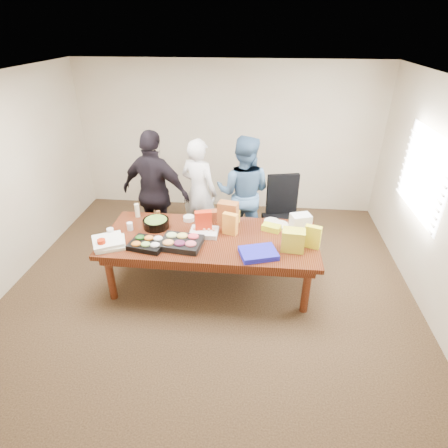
# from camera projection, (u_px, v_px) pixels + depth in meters

# --- Properties ---
(floor) EXTENTS (5.50, 5.00, 0.02)m
(floor) POSITION_uv_depth(u_px,v_px,m) (211.00, 283.00, 5.16)
(floor) COLOR #47301E
(floor) RESTS_ON ground
(ceiling) EXTENTS (5.50, 5.00, 0.02)m
(ceiling) POSITION_uv_depth(u_px,v_px,m) (207.00, 78.00, 3.83)
(ceiling) COLOR white
(ceiling) RESTS_ON wall_back
(wall_back) EXTENTS (5.50, 0.04, 2.70)m
(wall_back) POSITION_uv_depth(u_px,v_px,m) (228.00, 139.00, 6.66)
(wall_back) COLOR beige
(wall_back) RESTS_ON floor
(wall_front) EXTENTS (5.50, 0.04, 2.70)m
(wall_front) POSITION_uv_depth(u_px,v_px,m) (156.00, 359.00, 2.33)
(wall_front) COLOR beige
(wall_front) RESTS_ON floor
(wall_left) EXTENTS (0.04, 5.00, 2.70)m
(wall_left) POSITION_uv_depth(u_px,v_px,m) (0.00, 187.00, 4.74)
(wall_left) COLOR beige
(wall_left) RESTS_ON floor
(wall_right) EXTENTS (0.04, 5.00, 2.70)m
(wall_right) POSITION_uv_depth(u_px,v_px,m) (442.00, 206.00, 4.26)
(wall_right) COLOR beige
(wall_right) RESTS_ON floor
(window_panel) EXTENTS (0.03, 1.40, 1.10)m
(window_panel) POSITION_uv_depth(u_px,v_px,m) (423.00, 175.00, 4.70)
(window_panel) COLOR white
(window_panel) RESTS_ON wall_right
(window_blinds) EXTENTS (0.04, 1.36, 1.00)m
(window_blinds) POSITION_uv_depth(u_px,v_px,m) (420.00, 175.00, 4.71)
(window_blinds) COLOR beige
(window_blinds) RESTS_ON wall_right
(conference_table) EXTENTS (2.80, 1.20, 0.75)m
(conference_table) POSITION_uv_depth(u_px,v_px,m) (211.00, 260.00, 4.97)
(conference_table) COLOR #4C1C0F
(conference_table) RESTS_ON floor
(office_chair) EXTENTS (0.71, 0.71, 1.16)m
(office_chair) POSITION_uv_depth(u_px,v_px,m) (281.00, 219.00, 5.58)
(office_chair) COLOR black
(office_chair) RESTS_ON floor
(person_center) EXTENTS (0.74, 0.63, 1.72)m
(person_center) POSITION_uv_depth(u_px,v_px,m) (199.00, 192.00, 5.78)
(person_center) COLOR white
(person_center) RESTS_ON floor
(person_right) EXTENTS (0.97, 0.81, 1.80)m
(person_right) POSITION_uv_depth(u_px,v_px,m) (243.00, 193.00, 5.66)
(person_right) COLOR #3D6088
(person_right) RESTS_ON floor
(person_left) EXTENTS (1.21, 0.76, 1.91)m
(person_left) POSITION_uv_depth(u_px,v_px,m) (156.00, 193.00, 5.51)
(person_left) COLOR black
(person_left) RESTS_ON floor
(veggie_tray) EXTENTS (0.49, 0.42, 0.07)m
(veggie_tray) POSITION_uv_depth(u_px,v_px,m) (148.00, 244.00, 4.58)
(veggie_tray) COLOR black
(veggie_tray) RESTS_ON conference_table
(fruit_tray) EXTENTS (0.55, 0.46, 0.08)m
(fruit_tray) POSITION_uv_depth(u_px,v_px,m) (181.00, 243.00, 4.59)
(fruit_tray) COLOR black
(fruit_tray) RESTS_ON conference_table
(sheet_cake) EXTENTS (0.37, 0.28, 0.06)m
(sheet_cake) POSITION_uv_depth(u_px,v_px,m) (204.00, 232.00, 4.84)
(sheet_cake) COLOR white
(sheet_cake) RESTS_ON conference_table
(salad_bowl) EXTENTS (0.41, 0.41, 0.12)m
(salad_bowl) POSITION_uv_depth(u_px,v_px,m) (156.00, 223.00, 4.99)
(salad_bowl) COLOR black
(salad_bowl) RESTS_ON conference_table
(chip_bag_blue) EXTENTS (0.51, 0.44, 0.07)m
(chip_bag_blue) POSITION_uv_depth(u_px,v_px,m) (258.00, 253.00, 4.40)
(chip_bag_blue) COLOR #1B1BBA
(chip_bag_blue) RESTS_ON conference_table
(chip_bag_red) EXTENTS (0.23, 0.14, 0.32)m
(chip_bag_red) POSITION_uv_depth(u_px,v_px,m) (203.00, 222.00, 4.81)
(chip_bag_red) COLOR red
(chip_bag_red) RESTS_ON conference_table
(chip_bag_yellow) EXTENTS (0.21, 0.14, 0.30)m
(chip_bag_yellow) POSITION_uv_depth(u_px,v_px,m) (313.00, 237.00, 4.51)
(chip_bag_yellow) COLOR yellow
(chip_bag_yellow) RESTS_ON conference_table
(chip_bag_orange) EXTENTS (0.21, 0.14, 0.30)m
(chip_bag_orange) POSITION_uv_depth(u_px,v_px,m) (230.00, 224.00, 4.80)
(chip_bag_orange) COLOR orange
(chip_bag_orange) RESTS_ON conference_table
(mayo_jar) EXTENTS (0.10, 0.10, 0.14)m
(mayo_jar) POSITION_uv_depth(u_px,v_px,m) (230.00, 218.00, 5.10)
(mayo_jar) COLOR white
(mayo_jar) RESTS_ON conference_table
(mustard_bottle) EXTENTS (0.08, 0.08, 0.18)m
(mustard_bottle) POSITION_uv_depth(u_px,v_px,m) (238.00, 216.00, 5.11)
(mustard_bottle) COLOR gold
(mustard_bottle) RESTS_ON conference_table
(dressing_bottle) EXTENTS (0.07, 0.07, 0.18)m
(dressing_bottle) POSITION_uv_depth(u_px,v_px,m) (159.00, 217.00, 5.10)
(dressing_bottle) COLOR brown
(dressing_bottle) RESTS_ON conference_table
(ranch_bottle) EXTENTS (0.07, 0.07, 0.20)m
(ranch_bottle) POSITION_uv_depth(u_px,v_px,m) (137.00, 210.00, 5.24)
(ranch_bottle) COLOR beige
(ranch_bottle) RESTS_ON conference_table
(banana_bunch) EXTENTS (0.28, 0.22, 0.08)m
(banana_bunch) POSITION_uv_depth(u_px,v_px,m) (271.00, 228.00, 4.93)
(banana_bunch) COLOR yellow
(banana_bunch) RESTS_ON conference_table
(bread_loaf) EXTENTS (0.32, 0.21, 0.12)m
(bread_loaf) POSITION_uv_depth(u_px,v_px,m) (211.00, 215.00, 5.22)
(bread_loaf) COLOR brown
(bread_loaf) RESTS_ON conference_table
(kraft_bag) EXTENTS (0.29, 0.20, 0.35)m
(kraft_bag) POSITION_uv_depth(u_px,v_px,m) (228.00, 214.00, 4.98)
(kraft_bag) COLOR #975325
(kraft_bag) RESTS_ON conference_table
(red_cup) EXTENTS (0.12, 0.12, 0.13)m
(red_cup) POSITION_uv_depth(u_px,v_px,m) (102.00, 244.00, 4.51)
(red_cup) COLOR #B52004
(red_cup) RESTS_ON conference_table
(clear_cup_a) EXTENTS (0.09, 0.09, 0.12)m
(clear_cup_a) POSITION_uv_depth(u_px,v_px,m) (111.00, 233.00, 4.77)
(clear_cup_a) COLOR silver
(clear_cup_a) RESTS_ON conference_table
(clear_cup_b) EXTENTS (0.08, 0.08, 0.11)m
(clear_cup_b) POSITION_uv_depth(u_px,v_px,m) (130.00, 226.00, 4.93)
(clear_cup_b) COLOR white
(clear_cup_b) RESTS_ON conference_table
(pizza_box_lower) EXTENTS (0.48, 0.48, 0.04)m
(pizza_box_lower) POSITION_uv_depth(u_px,v_px,m) (110.00, 244.00, 4.61)
(pizza_box_lower) COLOR silver
(pizza_box_lower) RESTS_ON conference_table
(pizza_box_upper) EXTENTS (0.49, 0.49, 0.04)m
(pizza_box_upper) POSITION_uv_depth(u_px,v_px,m) (108.00, 241.00, 4.59)
(pizza_box_upper) COLOR white
(pizza_box_upper) RESTS_ON pizza_box_lower
(plate_a) EXTENTS (0.27, 0.27, 0.01)m
(plate_a) POSITION_uv_depth(u_px,v_px,m) (279.00, 224.00, 5.07)
(plate_a) COLOR beige
(plate_a) RESTS_ON conference_table
(plate_b) EXTENTS (0.26, 0.26, 0.01)m
(plate_b) POSITION_uv_depth(u_px,v_px,m) (272.00, 221.00, 5.16)
(plate_b) COLOR beige
(plate_b) RESTS_ON conference_table
(dip_bowl_a) EXTENTS (0.19, 0.19, 0.06)m
(dip_bowl_a) POSITION_uv_depth(u_px,v_px,m) (223.00, 222.00, 5.09)
(dip_bowl_a) COLOR white
(dip_bowl_a) RESTS_ON conference_table
(dip_bowl_b) EXTENTS (0.16, 0.16, 0.06)m
(dip_bowl_b) POSITION_uv_depth(u_px,v_px,m) (189.00, 218.00, 5.18)
(dip_bowl_b) COLOR silver
(dip_bowl_b) RESTS_ON conference_table
(grocery_bag_white) EXTENTS (0.30, 0.25, 0.27)m
(grocery_bag_white) POSITION_uv_depth(u_px,v_px,m) (300.00, 224.00, 4.83)
(grocery_bag_white) COLOR white
(grocery_bag_white) RESTS_ON conference_table
(grocery_bag_yellow) EXTENTS (0.29, 0.22, 0.28)m
(grocery_bag_yellow) POSITION_uv_depth(u_px,v_px,m) (293.00, 240.00, 4.46)
(grocery_bag_yellow) COLOR yellow
(grocery_bag_yellow) RESTS_ON conference_table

